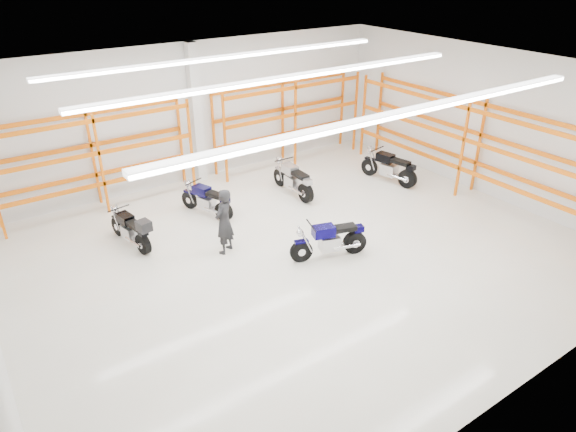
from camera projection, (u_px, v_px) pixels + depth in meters
ground at (301, 252)px, 13.34m from camera, size 14.00×14.00×0.00m
room_shell at (302, 130)px, 11.84m from camera, size 14.02×12.02×4.51m
motorcycle_main at (332, 240)px, 12.92m from camera, size 1.99×0.89×1.00m
motorcycle_back_a at (132, 230)px, 13.36m from camera, size 0.71×1.95×1.00m
motorcycle_back_b at (208, 201)px, 14.98m from camera, size 0.88×1.86×0.95m
motorcycle_back_c at (294, 181)px, 16.21m from camera, size 0.70×2.11×1.04m
motorcycle_back_d at (391, 168)px, 17.10m from camera, size 0.76×2.12×1.05m
standing_man at (224, 222)px, 12.95m from camera, size 0.76×0.69×1.75m
structural_column at (196, 114)px, 16.55m from camera, size 0.32×0.32×4.50m
pallet_racking_back_left at (95, 152)px, 14.81m from camera, size 5.67×0.87×3.00m
pallet_racking_back_right at (289, 114)px, 18.22m from camera, size 5.67×0.87×3.00m
pallet_racking_side at (472, 139)px, 15.75m from camera, size 0.87×9.07×3.00m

